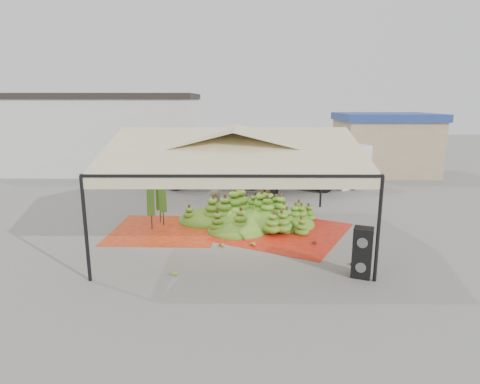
{
  "coord_description": "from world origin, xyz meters",
  "views": [
    {
      "loc": [
        0.27,
        -14.42,
        4.96
      ],
      "look_at": [
        0.2,
        1.5,
        1.3
      ],
      "focal_mm": 30.0,
      "sensor_mm": 36.0,
      "label": 1
    }
  ],
  "objects_px": {
    "banana_heap": "(248,208)",
    "truck_right": "(311,163)",
    "speaker_stack": "(362,252)",
    "truck_left": "(229,158)",
    "vendor": "(215,189)"
  },
  "relations": [
    {
      "from": "banana_heap",
      "to": "truck_left",
      "type": "distance_m",
      "value": 8.13
    },
    {
      "from": "truck_right",
      "to": "banana_heap",
      "type": "bearing_deg",
      "value": -141.69
    },
    {
      "from": "truck_left",
      "to": "truck_right",
      "type": "xyz_separation_m",
      "value": [
        4.64,
        -1.49,
        -0.07
      ]
    },
    {
      "from": "banana_heap",
      "to": "truck_right",
      "type": "height_order",
      "value": "truck_right"
    },
    {
      "from": "speaker_stack",
      "to": "truck_right",
      "type": "height_order",
      "value": "truck_right"
    },
    {
      "from": "banana_heap",
      "to": "speaker_stack",
      "type": "height_order",
      "value": "speaker_stack"
    },
    {
      "from": "banana_heap",
      "to": "truck_left",
      "type": "bearing_deg",
      "value": 97.26
    },
    {
      "from": "speaker_stack",
      "to": "vendor",
      "type": "relative_size",
      "value": 0.85
    },
    {
      "from": "truck_left",
      "to": "vendor",
      "type": "bearing_deg",
      "value": -108.45
    },
    {
      "from": "banana_heap",
      "to": "truck_right",
      "type": "xyz_separation_m",
      "value": [
        3.62,
        6.52,
        0.89
      ]
    },
    {
      "from": "speaker_stack",
      "to": "truck_left",
      "type": "distance_m",
      "value": 13.8
    },
    {
      "from": "speaker_stack",
      "to": "truck_right",
      "type": "distance_m",
      "value": 11.67
    },
    {
      "from": "banana_heap",
      "to": "speaker_stack",
      "type": "bearing_deg",
      "value": -58.2
    },
    {
      "from": "banana_heap",
      "to": "speaker_stack",
      "type": "distance_m",
      "value": 6.02
    },
    {
      "from": "vendor",
      "to": "truck_left",
      "type": "relative_size",
      "value": 0.22
    }
  ]
}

